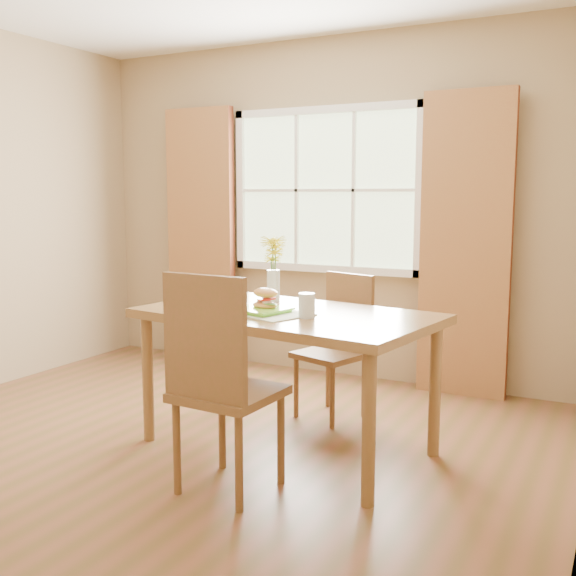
% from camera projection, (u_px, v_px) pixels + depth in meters
% --- Properties ---
extents(room, '(4.24, 3.84, 2.74)m').
position_uv_depth(room, '(188.00, 216.00, 3.77)').
color(room, brown).
rests_on(room, ground).
extents(window, '(1.62, 0.06, 1.32)m').
position_uv_depth(window, '(325.00, 190.00, 5.40)').
color(window, '#B0C897').
rests_on(window, room).
extents(curtain_left, '(0.65, 0.08, 2.20)m').
position_uv_depth(curtain_left, '(201.00, 237.00, 5.90)').
color(curtain_left, '#5E2816').
rests_on(curtain_left, room).
extents(curtain_right, '(0.65, 0.08, 2.20)m').
position_uv_depth(curtain_right, '(465.00, 246.00, 4.85)').
color(curtain_right, '#5E2816').
rests_on(curtain_right, room).
extents(dining_table, '(1.77, 1.16, 0.81)m').
position_uv_depth(dining_table, '(287.00, 326.00, 3.84)').
color(dining_table, brown).
rests_on(dining_table, room).
extents(chair_near, '(0.49, 0.49, 1.10)m').
position_uv_depth(chair_near, '(217.00, 376.00, 3.23)').
color(chair_near, brown).
rests_on(chair_near, room).
extents(chair_far, '(0.49, 0.49, 0.95)m').
position_uv_depth(chair_far, '(339.00, 339.00, 4.47)').
color(chair_far, brown).
rests_on(chair_far, room).
extents(placemat, '(0.53, 0.46, 0.01)m').
position_uv_depth(placemat, '(268.00, 313.00, 3.76)').
color(placemat, silver).
rests_on(placemat, dining_table).
extents(plate, '(0.32, 0.32, 0.01)m').
position_uv_depth(plate, '(262.00, 311.00, 3.77)').
color(plate, '#81E238').
rests_on(plate, placemat).
extents(croissant_sandwich, '(0.18, 0.14, 0.12)m').
position_uv_depth(croissant_sandwich, '(265.00, 299.00, 3.79)').
color(croissant_sandwich, '#EEB051').
rests_on(croissant_sandwich, plate).
extents(water_glass, '(0.09, 0.09, 0.13)m').
position_uv_depth(water_glass, '(307.00, 306.00, 3.63)').
color(water_glass, silver).
rests_on(water_glass, dining_table).
extents(flower_vase, '(0.17, 0.17, 0.41)m').
position_uv_depth(flower_vase, '(274.00, 261.00, 4.14)').
color(flower_vase, silver).
rests_on(flower_vase, dining_table).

